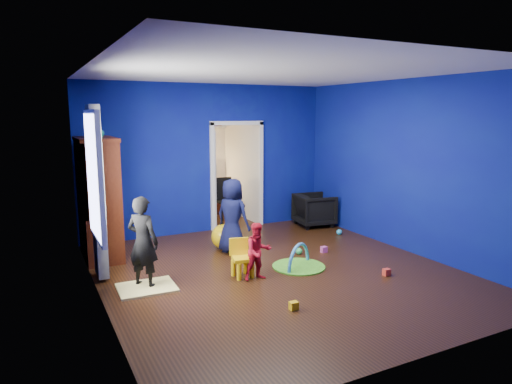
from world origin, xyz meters
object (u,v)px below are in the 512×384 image
child_navy (232,216)px  toddler_red (258,251)px  folding_chair (226,201)px  vase (97,131)px  armchair (314,210)px  hopper_ball (224,236)px  play_mat (299,266)px  child_black (143,242)px  crt_tv (101,196)px  tv_armoire (99,198)px  study_desk (210,197)px  kid_chair (243,260)px

child_navy → toddler_red: size_ratio=1.53×
toddler_red → folding_chair: bearing=75.9°
vase → folding_chair: bearing=30.8°
armchair → hopper_ball: size_ratio=1.68×
armchair → play_mat: bearing=148.8°
child_black → crt_tv: (-0.28, 1.60, 0.39)m
vase → folding_chair: 3.65m
vase → crt_tv: bearing=82.4°
play_mat → armchair: bearing=50.9°
armchair → child_black: child_black is taller
tv_armoire → folding_chair: 3.18m
study_desk → folding_chair: bearing=-90.0°
toddler_red → tv_armoire: tv_armoire is taller
toddler_red → play_mat: bearing=14.9°
crt_tv → hopper_ball: size_ratio=1.58×
tv_armoire → hopper_ball: size_ratio=4.42×
vase → study_desk: bearing=43.1°
child_navy → vase: bearing=46.4°
tv_armoire → hopper_ball: tv_armoire is taller
tv_armoire → study_desk: tv_armoire is taller
vase → play_mat: 3.68m
crt_tv → child_navy: bearing=-20.3°
toddler_red → crt_tv: crt_tv is taller
child_black → hopper_ball: (1.65, 1.12, -0.40)m
crt_tv → folding_chair: crt_tv is taller
tv_armoire → hopper_ball: bearing=-13.7°
play_mat → study_desk: size_ratio=0.92×
toddler_red → vase: 3.03m
kid_chair → play_mat: 0.97m
folding_chair → hopper_ball: bearing=-114.4°
vase → tv_armoire: (0.00, 0.30, -1.08)m
play_mat → hopper_ball: bearing=114.5°
child_navy → play_mat: (0.59, -1.16, -0.62)m
toddler_red → folding_chair: (1.00, 3.45, 0.05)m
kid_chair → play_mat: size_ratio=0.62×
armchair → tv_armoire: (-4.32, -0.21, 0.64)m
study_desk → play_mat: bearing=-92.8°
vase → hopper_ball: 2.70m
play_mat → study_desk: (0.21, 4.23, 0.36)m
kid_chair → play_mat: bearing=11.3°
child_black → kid_chair: bearing=-142.9°
hopper_ball → play_mat: hopper_ball is taller
tv_armoire → study_desk: 3.72m
child_black → play_mat: (2.29, -0.29, -0.62)m
tv_armoire → kid_chair: (1.67, -1.87, -0.73)m
kid_chair → study_desk: bearing=87.2°
kid_chair → study_desk: (1.15, 4.21, 0.12)m
child_black → crt_tv: bearing=-31.8°
study_desk → folding_chair: folding_chair is taller
crt_tv → hopper_ball: 2.15m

